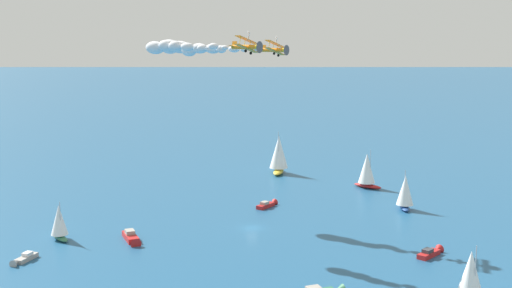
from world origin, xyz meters
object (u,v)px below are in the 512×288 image
at_px(sailboat_outer_ring_c, 405,192).
at_px(sailboat_outer_ring_d, 471,278).
at_px(wingwalker_lead, 276,40).
at_px(biplane_wingman, 247,46).
at_px(biplane_lead, 275,49).
at_px(sailboat_near_centre, 367,170).
at_px(motorboat_inshore, 132,238).
at_px(motorboat_far_port, 23,259).
at_px(sailboat_outer_ring_a, 279,154).
at_px(motorboat_ahead, 268,204).
at_px(motorboat_mid_cluster, 431,253).
at_px(sailboat_trailing, 59,222).
at_px(wingwalker_wingman, 249,35).

distance_m(sailboat_outer_ring_c, sailboat_outer_ring_d, 58.55).
bearing_deg(wingwalker_lead, biplane_wingman, 69.01).
bearing_deg(biplane_wingman, biplane_lead, -110.52).
distance_m(sailboat_near_centre, motorboat_inshore, 75.25).
bearing_deg(motorboat_far_port, sailboat_outer_ring_a, -122.96).
relative_size(motorboat_ahead, sailboat_outer_ring_d, 0.67).
bearing_deg(motorboat_ahead, biplane_lead, 95.27).
height_order(sailboat_outer_ring_d, biplane_lead, biplane_lead).
distance_m(wingwalker_lead, biplane_wingman, 18.70).
bearing_deg(sailboat_outer_ring_a, motorboat_inshore, 63.51).
relative_size(motorboat_inshore, motorboat_mid_cluster, 1.37).
distance_m(motorboat_inshore, biplane_wingman, 45.95).
bearing_deg(sailboat_outer_ring_a, motorboat_far_port, 57.04).
bearing_deg(sailboat_outer_ring_d, motorboat_mid_cluster, -92.39).
bearing_deg(sailboat_outer_ring_c, motorboat_inshore, 21.07).
distance_m(motorboat_ahead, biplane_wingman, 48.90).
distance_m(motorboat_mid_cluster, biplane_wingman, 53.78).
distance_m(sailboat_near_centre, sailboat_outer_ring_a, 31.35).
bearing_deg(biplane_wingman, motorboat_mid_cluster, 165.50).
relative_size(sailboat_trailing, wingwalker_wingman, 4.63).
height_order(motorboat_inshore, sailboat_outer_ring_a, sailboat_outer_ring_a).
xyz_separation_m(sailboat_outer_ring_a, wingwalker_wingman, (9.93, 69.00, 35.91)).
bearing_deg(sailboat_trailing, motorboat_far_port, 77.57).
bearing_deg(sailboat_near_centre, sailboat_outer_ring_d, 90.41).
height_order(sailboat_near_centre, sailboat_outer_ring_a, sailboat_outer_ring_a).
height_order(sailboat_near_centre, sailboat_outer_ring_c, sailboat_near_centre).
distance_m(sailboat_near_centre, biplane_wingman, 68.95).
relative_size(sailboat_outer_ring_a, sailboat_outer_ring_d, 1.33).
xyz_separation_m(motorboat_inshore, wingwalker_wingman, (-24.22, 0.46, 41.36)).
relative_size(motorboat_ahead, sailboat_outer_ring_c, 0.70).
xyz_separation_m(sailboat_near_centre, wingwalker_lead, (27.22, 31.45, 36.15)).
xyz_separation_m(sailboat_outer_ring_c, wingwalker_wingman, (38.44, 24.60, 37.61)).
bearing_deg(sailboat_near_centre, motorboat_far_port, 38.38).
relative_size(motorboat_ahead, wingwalker_lead, 3.81).
bearing_deg(wingwalker_wingman, sailboat_outer_ring_d, 135.31).
bearing_deg(biplane_wingman, sailboat_near_centre, -124.75).
bearing_deg(sailboat_near_centre, wingwalker_lead, 49.13).
distance_m(sailboat_outer_ring_a, biplane_lead, 62.06).
distance_m(motorboat_inshore, wingwalker_lead, 53.39).
xyz_separation_m(sailboat_outer_ring_a, biplane_wingman, (10.26, 69.43, 33.78)).
bearing_deg(sailboat_outer_ring_d, wingwalker_lead, -61.30).
bearing_deg(wingwalker_wingman, wingwalker_lead, -110.52).
relative_size(motorboat_inshore, sailboat_trailing, 1.07).
xyz_separation_m(sailboat_near_centre, motorboat_far_port, (76.03, 60.22, -4.53)).
bearing_deg(sailboat_outer_ring_c, motorboat_mid_cluster, 84.55).
xyz_separation_m(wingwalker_lead, biplane_wingman, (6.68, 17.42, -1.28)).
bearing_deg(wingwalker_wingman, sailboat_near_centre, -124.73).
bearing_deg(motorboat_ahead, sailboat_outer_ring_c, 174.01).
bearing_deg(motorboat_far_port, motorboat_ahead, -139.93).
relative_size(sailboat_near_centre, sailboat_outer_ring_a, 0.82).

